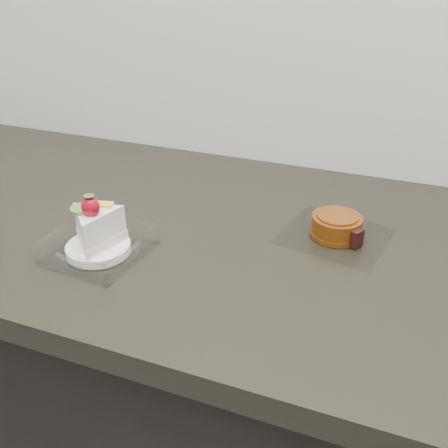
{
  "coord_description": "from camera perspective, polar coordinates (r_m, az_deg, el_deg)",
  "views": [
    {
      "loc": [
        0.16,
        1.01,
        1.31
      ],
      "look_at": [
        -0.08,
        1.64,
        0.94
      ],
      "focal_mm": 40.0,
      "sensor_mm": 36.0,
      "label": 1
    }
  ],
  "objects": [
    {
      "name": "mooncake_wrap",
      "position": [
        0.83,
        12.77,
        -0.47
      ],
      "size": [
        0.19,
        0.18,
        0.04
      ],
      "rotation": [
        0.0,
        0.0,
        -0.0
      ],
      "color": "white",
      "rests_on": "counter"
    },
    {
      "name": "counter",
      "position": [
        1.11,
        5.42,
        -22.02
      ],
      "size": [
        2.04,
        0.64,
        0.9
      ],
      "color": "black",
      "rests_on": "ground"
    },
    {
      "name": "cake_tray",
      "position": [
        0.78,
        -14.31,
        -1.6
      ],
      "size": [
        0.14,
        0.14,
        0.1
      ],
      "rotation": [
        0.0,
        0.0,
        -0.09
      ],
      "color": "white",
      "rests_on": "counter"
    }
  ]
}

